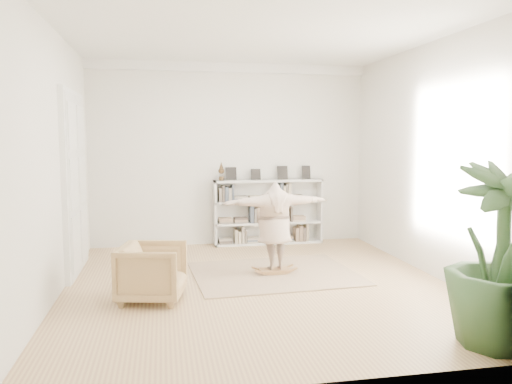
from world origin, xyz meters
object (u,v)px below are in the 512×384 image
bookshelf (268,213)px  houseplant (500,255)px  armchair (152,272)px  person (275,223)px  rocker_board (274,270)px

bookshelf → houseplant: 5.52m
armchair → houseplant: bearing=-109.3°
person → houseplant: (1.64, -3.07, 0.13)m
person → rocker_board: bearing=180.0°
bookshelf → person: (-0.39, -2.30, 0.17)m
rocker_board → houseplant: (1.64, -3.07, 0.88)m
rocker_board → person: (0.00, 0.00, 0.74)m
bookshelf → armchair: 3.95m
bookshelf → rocker_board: bookshelf is taller
houseplant → person: bearing=118.1°
bookshelf → houseplant: (1.25, -5.37, 0.31)m
bookshelf → houseplant: houseplant is taller
bookshelf → rocker_board: 2.40m
bookshelf → armchair: bookshelf is taller
person → bookshelf: bearing=-103.2°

